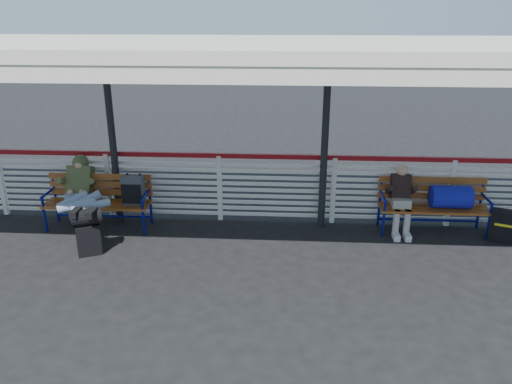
# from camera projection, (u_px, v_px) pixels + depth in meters

# --- Properties ---
(ground) EXTENTS (60.00, 60.00, 0.00)m
(ground) POSITION_uv_depth(u_px,v_px,m) (203.00, 271.00, 7.26)
(ground) COLOR black
(ground) RESTS_ON ground
(fence) EXTENTS (12.08, 0.08, 1.24)m
(fence) POSITION_uv_depth(u_px,v_px,m) (220.00, 185.00, 8.81)
(fence) COLOR silver
(fence) RESTS_ON ground
(canopy) EXTENTS (12.60, 3.60, 3.16)m
(canopy) POSITION_uv_depth(u_px,v_px,m) (206.00, 50.00, 7.02)
(canopy) COLOR silver
(canopy) RESTS_ON ground
(luggage_stack) EXTENTS (0.51, 0.41, 0.74)m
(luggage_stack) POSITION_uv_depth(u_px,v_px,m) (88.00, 230.00, 7.62)
(luggage_stack) COLOR black
(luggage_stack) RESTS_ON ground
(bench_left) EXTENTS (1.80, 0.56, 0.96)m
(bench_left) POSITION_uv_depth(u_px,v_px,m) (111.00, 194.00, 8.52)
(bench_left) COLOR #95581C
(bench_left) RESTS_ON ground
(bench_right) EXTENTS (1.80, 0.56, 0.92)m
(bench_right) POSITION_uv_depth(u_px,v_px,m) (443.00, 198.00, 8.31)
(bench_right) COLOR #95581C
(bench_right) RESTS_ON ground
(traveler_man) EXTENTS (0.94, 1.64, 0.77)m
(traveler_man) POSITION_uv_depth(u_px,v_px,m) (81.00, 197.00, 8.20)
(traveler_man) COLOR #8194AE
(traveler_man) RESTS_ON ground
(companion_person) EXTENTS (0.32, 0.66, 1.15)m
(companion_person) POSITION_uv_depth(u_px,v_px,m) (401.00, 199.00, 8.33)
(companion_person) COLOR #AEA99E
(companion_person) RESTS_ON ground
(suitcase_side) EXTENTS (0.44, 0.36, 0.53)m
(suitcase_side) POSITION_uv_depth(u_px,v_px,m) (502.00, 226.00, 8.10)
(suitcase_side) COLOR black
(suitcase_side) RESTS_ON ground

